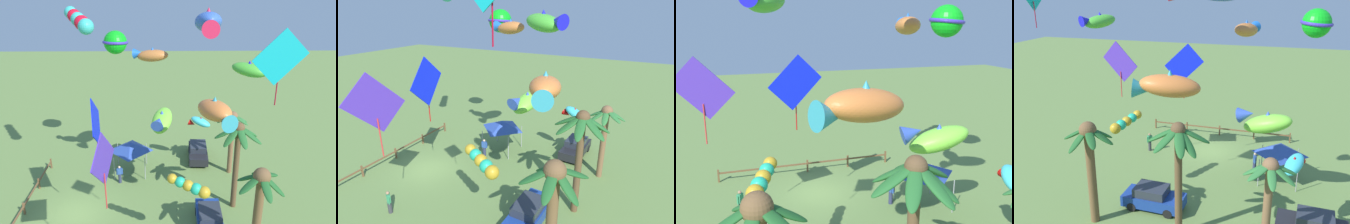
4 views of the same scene
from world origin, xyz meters
The scene contains 18 objects.
ground_plane centered at (0.00, 0.00, 0.00)m, with size 120.00×120.00×0.00m, color olive.
palm_tree_0 centered at (-5.59, 12.21, 4.14)m, with size 2.73×2.71×5.77m.
palm_tree_1 centered at (4.44, 11.79, 4.50)m, with size 3.13×2.91×6.39m.
palm_tree_2 centered at (-0.77, 11.62, 5.13)m, with size 3.45×3.35×6.86m.
rail_fence centered at (-0.07, -3.78, 0.60)m, with size 13.02×0.12×0.95m.
parked_car_1 centered at (1.56, 9.50, 0.75)m, with size 3.95×1.83×1.51m.
spectator_0 centered at (-4.07, 2.72, 0.81)m, with size 0.29×0.54×1.59m.
spectator_1 centered at (4.98, 1.40, 0.81)m, with size 0.40×0.47×1.59m.
festival_tent centered at (-5.86, 3.52, 2.47)m, with size 2.86×2.86×2.85m.
kite_tube_0 centered at (4.04, 7.88, 5.01)m, with size 1.43×2.44×1.08m.
kite_diamond_1 centered at (1.66, 2.33, 7.90)m, with size 3.01×0.54×4.19m.
kite_fish_3 centered at (-3.31, 5.51, 11.00)m, with size 1.78×2.77×1.13m.
kite_fish_5 centered at (0.52, 9.71, 8.20)m, with size 4.20×2.74×1.73m.
kite_ball_7 centered at (-7.40, 2.52, 11.19)m, with size 2.70×2.69×1.90m.
kite_fish_8 centered at (3.85, 10.83, 11.75)m, with size 1.72×2.17×0.91m.
kite_fish_9 centered at (-6.77, 9.56, 4.35)m, with size 1.47×2.22×1.19m.
kite_diamond_10 centered at (6.32, 3.53, 8.02)m, with size 3.05×0.60×4.31m.
kite_fish_11 centered at (-4.77, 6.25, 5.39)m, with size 3.90×2.22×2.02m.
Camera 4 is at (-6.16, 28.76, 13.55)m, focal length 39.87 mm.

